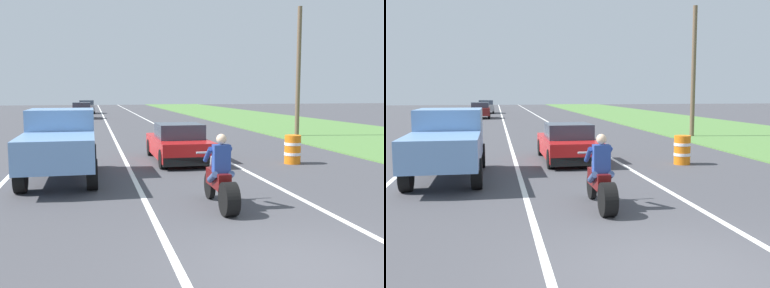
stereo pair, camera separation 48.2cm
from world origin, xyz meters
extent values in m
plane|color=#424247|center=(0.00, 0.00, 0.00)|extent=(160.00, 160.00, 0.00)
cube|color=white|center=(-5.40, 20.00, 0.00)|extent=(0.14, 120.00, 0.01)
cube|color=white|center=(1.80, 20.00, 0.00)|extent=(0.14, 120.00, 0.01)
cube|color=white|center=(-1.80, 20.00, 0.00)|extent=(0.14, 120.00, 0.01)
cube|color=#517F3D|center=(11.92, 20.00, 0.03)|extent=(10.00, 120.00, 0.06)
cylinder|color=black|center=(-0.28, 2.98, 0.35)|extent=(0.28, 0.69, 0.69)
cylinder|color=black|center=(-0.28, 4.53, 0.31)|extent=(0.12, 0.63, 0.63)
cube|color=#590F0F|center=(-0.28, 3.81, 0.61)|extent=(0.28, 1.10, 0.36)
cylinder|color=#B2B2B7|center=(-0.28, 4.45, 0.68)|extent=(0.08, 0.36, 0.73)
cylinder|color=#A5A5AA|center=(-0.28, 4.43, 1.11)|extent=(0.70, 0.05, 0.05)
cube|color=navy|center=(-0.28, 3.58, 1.09)|extent=(0.36, 0.24, 0.60)
sphere|color=beige|center=(-0.28, 3.58, 1.51)|extent=(0.22, 0.22, 0.22)
cylinder|color=#384C7A|center=(-0.46, 3.61, 0.69)|extent=(0.14, 0.47, 0.32)
cylinder|color=navy|center=(-0.50, 3.88, 1.14)|extent=(0.10, 0.51, 0.40)
cylinder|color=#384C7A|center=(-0.10, 3.61, 0.69)|extent=(0.14, 0.47, 0.32)
cylinder|color=navy|center=(-0.06, 3.88, 1.14)|extent=(0.10, 0.51, 0.40)
cube|color=red|center=(0.09, 10.43, 0.53)|extent=(1.80, 4.30, 0.64)
cube|color=#333D4C|center=(0.09, 10.23, 1.11)|extent=(1.56, 1.70, 0.52)
cube|color=black|center=(0.09, 8.38, 0.29)|extent=(1.76, 0.20, 0.28)
cylinder|color=black|center=(-0.71, 12.03, 0.32)|extent=(0.24, 0.64, 0.64)
cylinder|color=black|center=(0.89, 12.03, 0.32)|extent=(0.24, 0.64, 0.64)
cylinder|color=black|center=(-0.71, 8.83, 0.32)|extent=(0.24, 0.64, 0.64)
cylinder|color=black|center=(0.89, 8.83, 0.32)|extent=(0.24, 0.64, 0.64)
cube|color=#6B93C6|center=(-3.85, 8.66, 1.28)|extent=(1.90, 2.10, 1.40)
cube|color=#333D4C|center=(-3.85, 9.01, 1.67)|extent=(1.67, 0.29, 0.57)
cube|color=#6B93C6|center=(-3.85, 6.41, 0.98)|extent=(1.90, 2.70, 0.80)
cylinder|color=black|center=(-4.72, 9.46, 0.40)|extent=(0.28, 0.80, 0.80)
cylinder|color=black|center=(-2.98, 9.46, 0.40)|extent=(0.28, 0.80, 0.80)
cylinder|color=black|center=(-4.72, 6.11, 0.40)|extent=(0.28, 0.80, 0.80)
cylinder|color=black|center=(-2.98, 6.11, 0.40)|extent=(0.28, 0.80, 0.80)
cylinder|color=brown|center=(8.21, 17.73, 3.54)|extent=(0.24, 0.24, 7.08)
cylinder|color=orange|center=(3.86, 8.92, 0.50)|extent=(0.56, 0.56, 1.00)
cylinder|color=white|center=(3.86, 8.92, 0.70)|extent=(0.58, 0.58, 0.10)
cylinder|color=white|center=(3.86, 8.92, 0.35)|extent=(0.58, 0.58, 0.10)
cube|color=maroon|center=(-3.83, 37.64, 0.65)|extent=(1.76, 4.00, 0.70)
cube|color=#333D4C|center=(-3.83, 37.44, 1.25)|extent=(1.56, 2.00, 0.50)
cylinder|color=black|center=(-4.63, 39.04, 0.30)|extent=(0.20, 0.60, 0.60)
cylinder|color=black|center=(-3.03, 39.04, 0.30)|extent=(0.20, 0.60, 0.60)
cylinder|color=black|center=(-4.63, 36.24, 0.30)|extent=(0.20, 0.60, 0.60)
cylinder|color=black|center=(-3.03, 36.24, 0.30)|extent=(0.20, 0.60, 0.60)
cube|color=#99999E|center=(-3.47, 47.52, 0.65)|extent=(1.76, 4.00, 0.70)
cube|color=#333D4C|center=(-3.47, 47.32, 1.25)|extent=(1.56, 2.00, 0.50)
cylinder|color=black|center=(-4.27, 48.92, 0.30)|extent=(0.20, 0.60, 0.60)
cylinder|color=black|center=(-2.67, 48.92, 0.30)|extent=(0.20, 0.60, 0.60)
cylinder|color=black|center=(-4.27, 46.12, 0.30)|extent=(0.20, 0.60, 0.60)
cylinder|color=black|center=(-2.67, 46.12, 0.30)|extent=(0.20, 0.60, 0.60)
camera|label=1|loc=(-2.95, -5.63, 2.52)|focal=42.50mm
camera|label=2|loc=(-2.48, -5.72, 2.52)|focal=42.50mm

